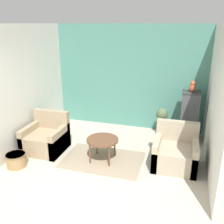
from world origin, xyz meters
The scene contains 12 objects.
ground_plane centered at (0.00, 0.00, 0.00)m, with size 20.00×20.00×0.00m, color beige.
wall_back_accent centered at (0.00, 3.31, 1.40)m, with size 4.19×0.06×2.80m.
wall_left centered at (-2.07, 1.64, 1.40)m, with size 0.06×3.28×2.80m.
wall_right centered at (2.07, 1.64, 1.40)m, with size 0.06×3.28×2.80m.
area_rug centered at (-0.09, 1.24, 0.01)m, with size 1.69×1.14×0.01m.
coffee_table centered at (-0.09, 1.24, 0.45)m, with size 0.67×0.67×0.50m.
armchair_left centered at (-1.50, 1.32, 0.28)m, with size 0.87×0.84×0.87m.
armchair_right centered at (1.41, 1.46, 0.28)m, with size 0.87×0.84×0.87m.
birdcage centered at (1.64, 2.82, 0.60)m, with size 0.53×0.53×1.25m.
parrot centered at (1.64, 2.82, 1.38)m, with size 0.13×0.23×0.28m.
potted_plant centered at (0.98, 2.92, 0.45)m, with size 0.32×0.29×0.74m.
wicker_basket centered at (-1.72, 0.50, 0.15)m, with size 0.41×0.41×0.29m.
Camera 1 is at (1.44, -3.26, 2.80)m, focal length 40.00 mm.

